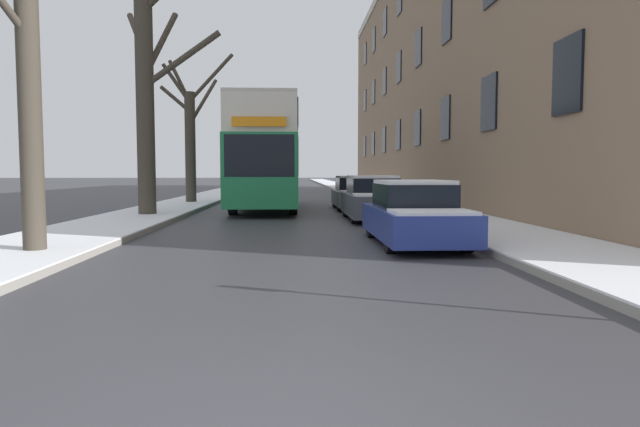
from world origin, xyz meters
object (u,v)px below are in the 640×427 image
double_decker_bus (267,151)px  parked_car_1 (373,199)px  bare_tree_left_0 (16,56)px  bare_tree_left_1 (148,91)px  parked_car_2 (354,194)px  bare_tree_left_2 (191,136)px  parked_car_0 (414,215)px  pedestrian_left_sidewalk (146,188)px

double_decker_bus → parked_car_1: size_ratio=2.45×
bare_tree_left_0 → bare_tree_left_1: bare_tree_left_1 is taller
parked_car_1 → parked_car_2: size_ratio=1.00×
bare_tree_left_2 → parked_car_2: size_ratio=1.59×
bare_tree_left_2 → double_decker_bus: size_ratio=0.65×
parked_car_0 → pedestrian_left_sidewalk: size_ratio=2.52×
bare_tree_left_0 → pedestrian_left_sidewalk: bearing=93.0°
bare_tree_left_2 → parked_car_1: size_ratio=1.59×
double_decker_bus → parked_car_2: (3.74, -0.24, -1.81)m
bare_tree_left_1 → bare_tree_left_2: bearing=89.8°
double_decker_bus → parked_car_0: double_decker_bus is taller
parked_car_0 → double_decker_bus: bearing=107.0°
double_decker_bus → pedestrian_left_sidewalk: (-4.34, -3.07, -1.49)m
parked_car_2 → bare_tree_left_2: bearing=155.3°
parked_car_2 → pedestrian_left_sidewalk: 8.57m
bare_tree_left_1 → parked_car_1: (7.53, -1.03, -3.63)m
bare_tree_left_0 → bare_tree_left_2: 17.23m
parked_car_1 → parked_car_2: (-0.00, 5.54, -0.02)m
parked_car_0 → pedestrian_left_sidewalk: pedestrian_left_sidewalk is taller
parked_car_0 → parked_car_2: 11.95m
parked_car_2 → pedestrian_left_sidewalk: pedestrian_left_sidewalk is taller
parked_car_1 → double_decker_bus: bearing=122.9°
double_decker_bus → bare_tree_left_2: bearing=139.5°
parked_car_0 → parked_car_1: size_ratio=0.98×
pedestrian_left_sidewalk → bare_tree_left_1: bearing=110.0°
bare_tree_left_2 → double_decker_bus: bearing=-40.5°
bare_tree_left_2 → parked_car_1: bare_tree_left_2 is taller
double_decker_bus → pedestrian_left_sidewalk: bearing=-144.7°
bare_tree_left_1 → parked_car_2: size_ratio=1.85×
parked_car_1 → parked_car_2: parked_car_1 is taller
double_decker_bus → parked_car_0: bearing=-73.0°
parked_car_1 → bare_tree_left_1: bearing=172.2°
bare_tree_left_1 → parked_car_1: size_ratio=1.85×
bare_tree_left_2 → parked_car_1: (7.49, -8.99, -2.64)m
double_decker_bus → pedestrian_left_sidewalk: size_ratio=6.29×
bare_tree_left_0 → bare_tree_left_1: (-0.02, 9.28, 0.69)m
bare_tree_left_0 → bare_tree_left_2: bearing=90.0°
bare_tree_left_0 → bare_tree_left_2: size_ratio=1.05×
bare_tree_left_0 → parked_car_2: (7.51, 13.78, -2.96)m
bare_tree_left_1 → parked_car_0: (7.53, -7.44, -3.66)m
bare_tree_left_1 → double_decker_bus: 6.35m
bare_tree_left_0 → double_decker_bus: 14.57m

